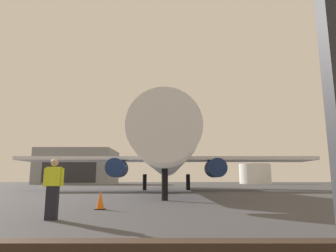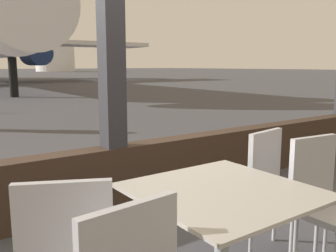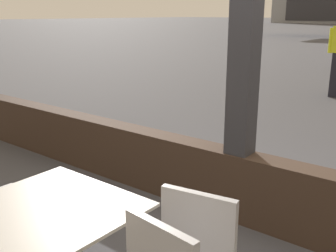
# 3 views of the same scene
# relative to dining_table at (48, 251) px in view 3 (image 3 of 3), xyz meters

# --- Properties ---
(window_frame) EXTENTS (8.43, 0.24, 3.79)m
(window_frame) POSITION_rel_dining_table_xyz_m (0.25, 1.78, 0.90)
(window_frame) COLOR #38281E
(window_frame) RESTS_ON ground
(dining_table) EXTENTS (0.90, 0.90, 0.72)m
(dining_table) POSITION_rel_dining_table_xyz_m (0.00, 0.00, 0.00)
(dining_table) COLOR #ADA89E
(dining_table) RESTS_ON ground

